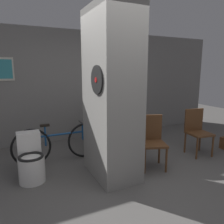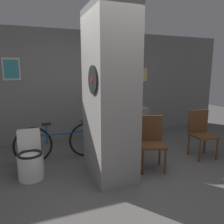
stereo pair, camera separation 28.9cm
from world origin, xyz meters
name	(u,v)px [view 2 (the right image)]	position (x,y,z in m)	size (l,w,h in m)	color
ground_plane	(130,187)	(0.00, 0.00, 0.00)	(14.00, 14.00, 0.00)	#5B5956
wall_back	(84,86)	(0.00, 2.63, 1.30)	(8.00, 0.09, 2.60)	gray
pillar_center	(109,95)	(-0.14, 0.50, 1.30)	(0.65, 1.00, 2.60)	gray
counter_shelf	(121,128)	(0.54, 1.60, 0.44)	(1.13, 0.44, 0.87)	gray
toilet	(30,159)	(-1.34, 0.86, 0.30)	(0.39, 0.55, 0.72)	white
chair_near_pillar	(151,140)	(0.61, 0.46, 0.50)	(0.54, 0.54, 0.91)	brown
chair_by_doorway	(201,131)	(1.80, 0.56, 0.50)	(0.48, 0.48, 0.91)	brown
bicycle	(61,142)	(-0.79, 1.37, 0.36)	(1.67, 0.42, 0.74)	black
bottle_tall	(113,104)	(0.34, 1.55, 0.98)	(0.08, 0.08, 0.29)	silver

